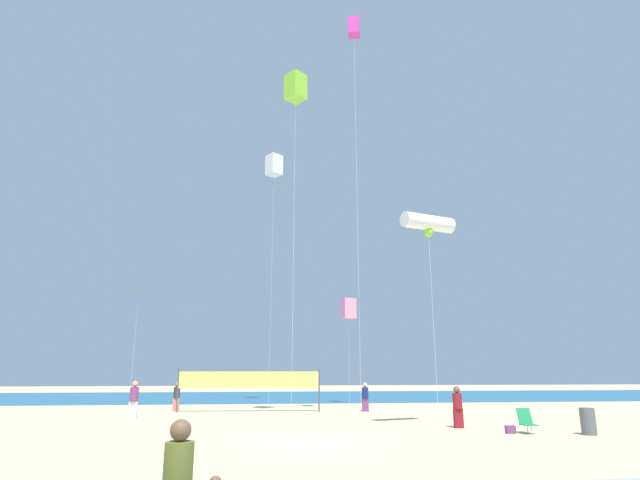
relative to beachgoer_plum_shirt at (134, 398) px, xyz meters
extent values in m
plane|color=beige|center=(7.75, -8.83, -0.94)|extent=(120.00, 120.00, 0.00)
cube|color=#1E6B99|center=(7.75, 20.24, -0.94)|extent=(120.00, 20.00, 0.01)
cylinder|color=olive|center=(5.03, -19.23, 0.12)|extent=(0.38, 0.38, 0.62)
sphere|color=brown|center=(5.03, -19.23, 0.57)|extent=(0.28, 0.28, 0.28)
cube|color=white|center=(0.00, 0.00, -0.54)|extent=(0.38, 0.23, 0.80)
cylinder|color=#7A3872|center=(0.00, 0.00, 0.19)|extent=(0.40, 0.40, 0.66)
sphere|color=tan|center=(0.00, 0.00, 0.67)|extent=(0.30, 0.30, 0.30)
cube|color=#7A3872|center=(11.94, 3.14, -0.58)|extent=(0.34, 0.21, 0.71)
cylinder|color=navy|center=(11.94, 3.14, 0.07)|extent=(0.36, 0.36, 0.59)
sphere|color=beige|center=(11.94, 3.14, 0.50)|extent=(0.26, 0.26, 0.26)
cube|color=maroon|center=(14.05, -5.48, -0.57)|extent=(0.35, 0.21, 0.74)
cylinder|color=maroon|center=(14.05, -5.48, 0.11)|extent=(0.37, 0.37, 0.61)
sphere|color=brown|center=(14.05, -5.48, 0.55)|extent=(0.27, 0.27, 0.27)
cube|color=#EA7260|center=(1.24, 4.95, -0.58)|extent=(0.34, 0.20, 0.71)
cylinder|color=#2D2D33|center=(1.24, 4.95, 0.07)|extent=(0.36, 0.36, 0.59)
sphere|color=#997051|center=(1.24, 4.95, 0.50)|extent=(0.26, 0.26, 0.26)
cube|color=#1E8C4C|center=(15.88, -7.68, -0.62)|extent=(0.52, 0.48, 0.03)
cube|color=#1E8C4C|center=(15.88, -7.39, -0.34)|extent=(0.52, 0.23, 0.57)
cylinder|color=silver|center=(15.88, -7.82, -0.78)|extent=(0.03, 0.03, 0.32)
cylinder|color=silver|center=(15.88, -7.53, -0.78)|extent=(0.03, 0.03, 0.32)
cylinder|color=#595960|center=(17.89, -8.17, -0.47)|extent=(0.52, 0.52, 0.93)
cylinder|color=#4C4C51|center=(1.48, 3.67, 0.26)|extent=(0.08, 0.08, 2.40)
cylinder|color=#4C4C51|center=(9.34, 3.36, 0.26)|extent=(0.08, 0.08, 2.40)
cube|color=#EAE566|center=(5.41, 3.52, 0.79)|extent=(7.87, 0.33, 0.90)
cube|color=#7A3872|center=(15.25, -7.48, -0.80)|extent=(0.35, 0.18, 0.28)
cylinder|color=silver|center=(10.62, -2.49, 9.35)|extent=(0.01, 0.01, 20.59)
cube|color=#D833A5|center=(10.62, -2.49, 19.65)|extent=(0.77, 0.77, 1.02)
cylinder|color=silver|center=(7.50, -1.73, 7.63)|extent=(0.01, 0.01, 17.15)
cube|color=#8CD833|center=(7.50, -1.73, 16.21)|extent=(1.28, 1.28, 1.45)
cylinder|color=silver|center=(12.03, 9.06, 2.28)|extent=(0.01, 0.01, 6.44)
cube|color=pink|center=(12.03, 9.06, 5.50)|extent=(1.08, 1.08, 1.41)
cylinder|color=silver|center=(-2.15, 8.26, 2.31)|extent=(0.01, 0.01, 6.50)
pyramid|color=blue|center=(-2.14, 8.25, 5.61)|extent=(0.58, 0.57, 0.21)
cylinder|color=silver|center=(13.07, -5.94, 3.29)|extent=(0.01, 0.01, 8.46)
cylinder|color=white|center=(13.07, -5.94, 7.52)|extent=(2.55, 1.45, 0.68)
sphere|color=#8CD833|center=(13.07, -5.94, 7.08)|extent=(0.41, 0.41, 0.41)
cylinder|color=silver|center=(6.60, 9.92, 7.75)|extent=(0.01, 0.01, 17.38)
cube|color=white|center=(6.60, 9.92, 16.44)|extent=(1.36, 1.36, 1.56)
camera|label=1|loc=(6.07, -26.50, 1.35)|focal=28.66mm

